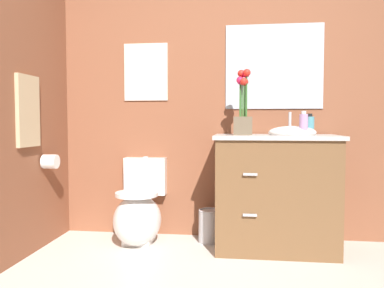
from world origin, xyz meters
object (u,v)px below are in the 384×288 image
(vanity_cabinet, at_px, (276,191))
(wall_poster, at_px, (146,72))
(toilet, at_px, (139,213))
(trash_bin, at_px, (209,226))
(hanging_towel, at_px, (28,111))
(lotion_bottle, at_px, (310,125))
(flower_vase, at_px, (243,109))
(wall_mirror, at_px, (274,67))
(soap_bottle, at_px, (304,124))
(toilet_paper_roll, at_px, (50,162))

(vanity_cabinet, xyz_separation_m, wall_poster, (-1.09, 0.29, 0.97))
(toilet, relative_size, trash_bin, 2.54)
(hanging_towel, bearing_deg, lotion_bottle, 13.11)
(trash_bin, distance_m, wall_poster, 1.42)
(wall_poster, bearing_deg, hanging_towel, -136.51)
(flower_vase, distance_m, wall_mirror, 0.54)
(vanity_cabinet, height_order, trash_bin, vanity_cabinet)
(lotion_bottle, bearing_deg, vanity_cabinet, -158.96)
(flower_vase, xyz_separation_m, soap_bottle, (0.45, -0.06, -0.12))
(toilet, distance_m, flower_vase, 1.19)
(trash_bin, xyz_separation_m, wall_poster, (-0.57, 0.18, 1.29))
(lotion_bottle, xyz_separation_m, wall_mirror, (-0.27, 0.19, 0.49))
(hanging_towel, bearing_deg, toilet, 29.78)
(hanging_towel, relative_size, toilet_paper_roll, 4.73)
(soap_bottle, bearing_deg, toilet, 175.39)
(hanging_towel, bearing_deg, toilet_paper_roll, 75.36)
(hanging_towel, height_order, toilet_paper_roll, hanging_towel)
(vanity_cabinet, height_order, toilet_paper_roll, vanity_cabinet)
(hanging_towel, distance_m, toilet_paper_roll, 0.45)
(toilet_paper_roll, bearing_deg, lotion_bottle, 7.67)
(flower_vase, bearing_deg, hanging_towel, -166.96)
(wall_poster, bearing_deg, soap_bottle, -16.13)
(soap_bottle, height_order, wall_mirror, wall_mirror)
(trash_bin, bearing_deg, toilet_paper_roll, -166.81)
(wall_poster, bearing_deg, wall_mirror, 0.00)
(vanity_cabinet, height_order, hanging_towel, hanging_towel)
(vanity_cabinet, distance_m, soap_bottle, 0.55)
(toilet, height_order, wall_mirror, wall_mirror)
(lotion_bottle, relative_size, wall_mirror, 0.21)
(flower_vase, distance_m, soap_bottle, 0.46)
(lotion_bottle, distance_m, toilet_paper_roll, 2.05)
(flower_vase, relative_size, wall_mirror, 0.63)
(toilet, relative_size, lotion_bottle, 4.17)
(wall_mirror, xyz_separation_m, toilet_paper_roll, (-1.75, -0.46, -0.77))
(toilet_paper_roll, bearing_deg, toilet, 16.67)
(trash_bin, bearing_deg, vanity_cabinet, -12.68)
(hanging_towel, bearing_deg, wall_poster, 43.49)
(vanity_cabinet, relative_size, wall_mirror, 1.34)
(flower_vase, bearing_deg, soap_bottle, -7.07)
(wall_mirror, bearing_deg, hanging_towel, -159.49)
(toilet, distance_m, wall_poster, 1.21)
(lotion_bottle, bearing_deg, hanging_towel, -166.89)
(soap_bottle, bearing_deg, flower_vase, 172.93)
(toilet, height_order, lotion_bottle, lotion_bottle)
(flower_vase, height_order, hanging_towel, flower_vase)
(soap_bottle, distance_m, toilet_paper_roll, 1.96)
(lotion_bottle, distance_m, hanging_towel, 2.13)
(wall_poster, bearing_deg, lotion_bottle, -8.08)
(wall_poster, bearing_deg, vanity_cabinet, -15.03)
(soap_bottle, distance_m, wall_mirror, 0.63)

